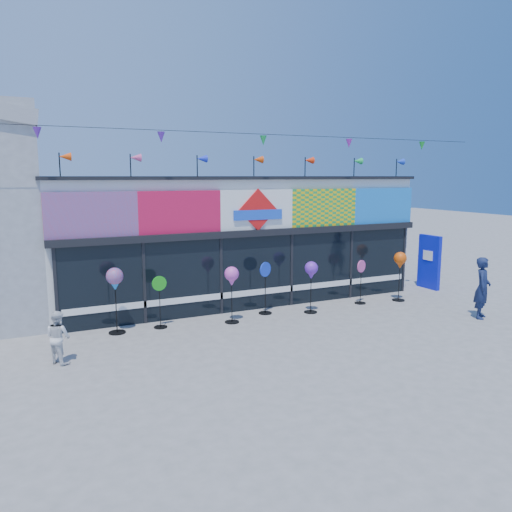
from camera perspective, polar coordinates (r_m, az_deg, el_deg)
ground at (r=12.80m, az=6.79°, el=-9.65°), size 80.00×80.00×0.00m
kite_shop at (r=17.56m, az=-3.41°, el=2.38°), size 16.00×5.70×5.31m
blue_sign at (r=19.38m, az=19.18°, el=-0.63°), size 0.19×0.99×1.97m
spinner_0 at (r=13.49m, az=-15.83°, el=-2.77°), size 0.45×0.45×1.76m
spinner_1 at (r=13.85m, az=-10.94°, el=-5.02°), size 0.41×0.37×1.44m
spinner_2 at (r=13.97m, az=-2.80°, el=-2.52°), size 0.41×0.41×1.61m
spinner_3 at (r=14.96m, az=1.07°, el=-3.51°), size 0.43×0.40×1.58m
spinner_4 at (r=15.07m, az=6.33°, el=-1.81°), size 0.40×0.40×1.58m
spinner_5 at (r=16.51m, az=11.90°, el=-2.78°), size 0.39×0.37×1.43m
spinner_6 at (r=17.10m, az=16.15°, el=-0.64°), size 0.42×0.42×1.64m
adult_man at (r=15.90m, az=24.46°, el=-3.34°), size 0.78×0.73×1.80m
child at (r=11.97m, az=-21.66°, el=-8.61°), size 0.61×0.66×1.19m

